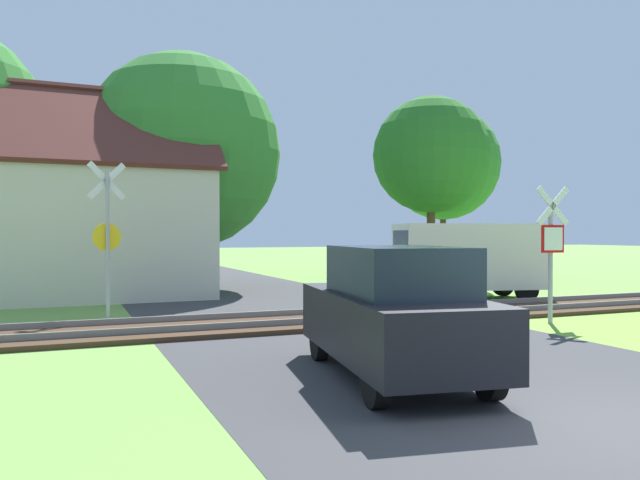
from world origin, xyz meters
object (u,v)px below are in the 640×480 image
tree_far (443,164)px  mail_truck (463,258)px  house (69,227)px  tree_right (431,155)px  tree_center (182,152)px  crossing_sign_far (107,231)px  stop_sign_near (552,245)px  parked_car (394,312)px

tree_far → mail_truck: bearing=-120.7°
house → tree_far: tree_far is taller
tree_right → tree_far: bearing=51.6°
tree_center → crossing_sign_far: bearing=-112.3°
tree_center → tree_right: bearing=-8.0°
mail_truck → tree_far: bearing=-16.7°
crossing_sign_far → house: bearing=84.0°
house → tree_far: 17.41m
tree_far → tree_center: bearing=-166.6°
tree_center → stop_sign_near: bearing=-63.2°
house → parked_car: size_ratio=2.04×
house → tree_far: bearing=12.5°
stop_sign_near → crossing_sign_far: (-8.84, 4.39, 0.31)m
stop_sign_near → tree_center: 13.39m
crossing_sign_far → mail_truck: (10.03, 0.48, -0.78)m
stop_sign_near → mail_truck: 5.04m
crossing_sign_far → tree_right: tree_right is taller
tree_center → tree_right: (9.41, -1.32, 0.20)m
stop_sign_near → tree_center: bearing=-62.6°
mail_truck → tree_right: bearing=-9.4°
stop_sign_near → house: 14.23m
tree_right → house: bearing=179.2°
house → mail_truck: 12.20m
house → mail_truck: house is taller
crossing_sign_far → tree_far: size_ratio=0.45×
house → crossing_sign_far: bearing=-84.5°
mail_truck → crossing_sign_far: bearing=106.7°
parked_car → tree_center: bearing=99.9°
tree_far → stop_sign_near: bearing=-115.5°
tree_far → parked_car: 22.34m
tree_far → house: bearing=-165.8°
house → tree_far: (16.61, 4.19, 3.12)m
stop_sign_near → parked_car: bearing=29.9°
mail_truck → parked_car: (-6.86, -8.05, -0.34)m
stop_sign_near → crossing_sign_far: bearing=-25.9°
parked_car → mail_truck: bearing=58.7°
tree_right → parked_car: (-9.20, -13.48, -4.12)m
tree_center → house: bearing=-163.2°
stop_sign_near → tree_right: (3.54, 10.30, 3.31)m
mail_truck → parked_car: 10.58m
crossing_sign_far → tree_right: bearing=12.5°
stop_sign_near → house: house is taller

